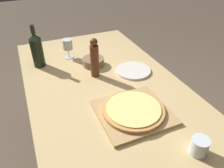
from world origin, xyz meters
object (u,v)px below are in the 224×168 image
small_bowl (93,62)px  wine_bottle (37,50)px  pizza (133,109)px  wine_glass (68,45)px  pepper_mill (95,59)px

small_bowl → wine_bottle: bearing=158.1°
pizza → small_bowl: bearing=92.1°
pizza → wine_glass: size_ratio=2.23×
pizza → small_bowl: 0.58m
wine_glass → wine_bottle: bearing=-168.7°
pizza → pepper_mill: pepper_mill is taller
wine_bottle → wine_glass: size_ratio=2.05×
pepper_mill → pizza: bearing=-82.7°
pizza → wine_bottle: 0.83m
pepper_mill → wine_bottle: bearing=138.7°
pepper_mill → small_bowl: bearing=75.8°
pepper_mill → wine_glass: 0.35m
wine_bottle → wine_glass: wine_bottle is taller
wine_glass → small_bowl: bearing=-54.6°
pizza → wine_glass: bearing=101.4°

